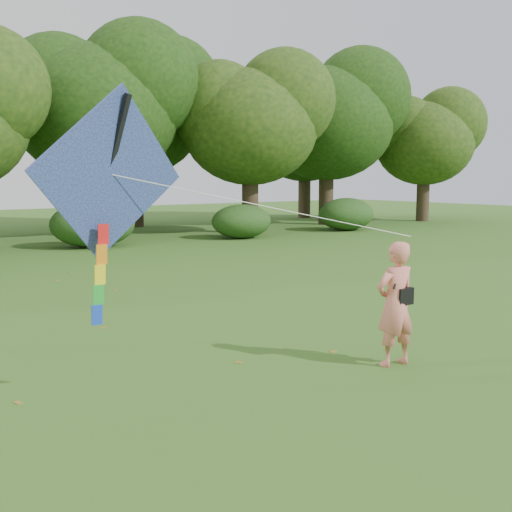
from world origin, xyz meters
TOP-DOWN VIEW (x-y plane):
  - ground at (0.00, 0.00)m, footprint 100.00×100.00m
  - man_kite_flyer at (0.38, -0.47)m, footprint 0.74×0.52m
  - crossbody_bag at (0.50, -0.51)m, footprint 0.43×0.20m
  - flying_kite at (-3.63, 0.78)m, footprint 5.39×1.71m
  - tree_line at (1.67, 22.88)m, footprint 54.70×15.30m
  - shrub_band at (-0.72, 17.60)m, footprint 39.15×3.22m
  - fallen_leaves at (-1.47, 5.16)m, footprint 11.44×11.52m

SIDE VIEW (x-z plane):
  - ground at x=0.00m, z-range 0.00..0.00m
  - fallen_leaves at x=-1.47m, z-range 0.00..0.01m
  - shrub_band at x=-0.72m, z-range -0.08..1.79m
  - man_kite_flyer at x=0.38m, z-range 0.00..1.91m
  - crossbody_bag at x=0.50m, z-range 0.72..1.45m
  - flying_kite at x=-3.63m, z-range 1.34..4.38m
  - tree_line at x=1.67m, z-range 0.86..10.35m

